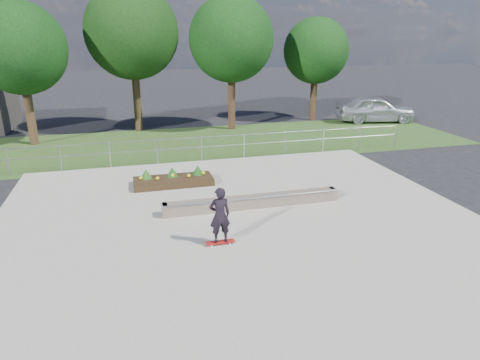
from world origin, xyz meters
name	(u,v)px	position (x,y,z in m)	size (l,w,h in m)	color
ground	(246,231)	(0.00, 0.00, 0.00)	(120.00, 120.00, 0.00)	black
grass_verge	(191,143)	(0.00, 11.00, 0.01)	(30.00, 8.00, 0.02)	#2A461C
concrete_slab	(246,230)	(0.00, 0.00, 0.03)	(15.00, 15.00, 0.06)	gray
fence	(202,145)	(0.00, 7.50, 0.77)	(20.06, 0.06, 1.20)	#95989D
tree_far_left	(20,49)	(-8.00, 13.00, 4.85)	(4.55, 4.55, 7.15)	#382416
tree_mid_left	(132,32)	(-2.50, 15.00, 5.61)	(5.25, 5.25, 8.25)	#332314
tree_mid_right	(231,39)	(3.00, 14.00, 5.23)	(4.90, 4.90, 7.70)	#321E14
tree_far_right	(316,51)	(9.00, 15.50, 4.48)	(4.20, 4.20, 6.60)	#321F14
grind_ledge	(253,202)	(0.67, 1.60, 0.26)	(6.00, 0.44, 0.43)	brown
planter_bed	(173,179)	(-1.64, 4.63, 0.24)	(3.00, 1.20, 0.61)	black
skateboarder	(220,216)	(-0.95, -0.72, 0.93)	(0.80, 0.40, 1.67)	white
parked_car	(375,109)	(12.66, 13.76, 0.85)	(2.01, 5.00, 1.70)	#AAB0B4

